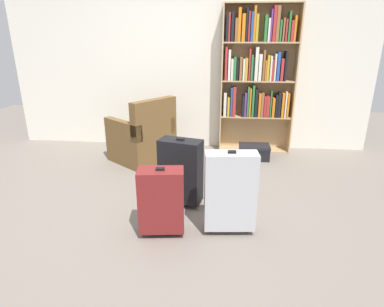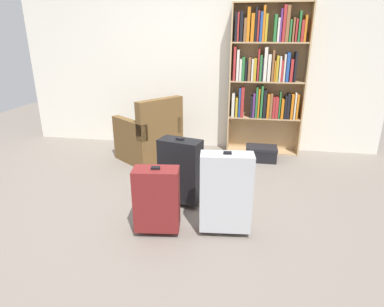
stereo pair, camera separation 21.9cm
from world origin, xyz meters
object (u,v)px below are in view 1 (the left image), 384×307
at_px(suitcase_black, 181,171).
at_px(armchair, 143,139).
at_px(storage_box, 254,151).
at_px(mug, 173,158).
at_px(suitcase_silver, 230,191).
at_px(suitcase_dark_red, 161,200).
at_px(bookshelf, 257,72).

bearing_deg(suitcase_black, armchair, 119.36).
bearing_deg(suitcase_black, storage_box, 58.52).
xyz_separation_m(mug, suitcase_silver, (0.76, -1.67, 0.35)).
relative_size(armchair, mug, 8.17).
xyz_separation_m(mug, storage_box, (1.13, 0.22, 0.06)).
bearing_deg(suitcase_silver, storage_box, 78.75).
height_order(armchair, storage_box, armchair).
bearing_deg(storage_box, suitcase_dark_red, -116.10).
bearing_deg(mug, armchair, 178.19).
xyz_separation_m(armchair, mug, (0.42, -0.01, -0.27)).
height_order(armchair, suitcase_dark_red, armchair).
distance_m(storage_box, suitcase_black, 1.69).
xyz_separation_m(bookshelf, storage_box, (-0.01, -0.39, -1.07)).
bearing_deg(suitcase_silver, mug, 114.44).
distance_m(armchair, suitcase_black, 1.40).
height_order(armchair, mug, armchair).
height_order(suitcase_silver, suitcase_dark_red, suitcase_silver).
bearing_deg(armchair, suitcase_silver, -54.96).
distance_m(bookshelf, storage_box, 1.14).
bearing_deg(armchair, storage_box, 7.59).
bearing_deg(suitcase_dark_red, suitcase_silver, 8.67).
relative_size(bookshelf, storage_box, 4.86).
distance_m(bookshelf, mug, 1.72).
relative_size(bookshelf, mug, 17.42).
xyz_separation_m(suitcase_black, suitcase_silver, (0.50, -0.47, 0.03)).
distance_m(armchair, storage_box, 1.58).
bearing_deg(suitcase_dark_red, storage_box, 63.90).
bearing_deg(suitcase_black, suitcase_dark_red, -100.04).
height_order(mug, storage_box, storage_box).
relative_size(bookshelf, suitcase_silver, 2.69).
bearing_deg(mug, storage_box, 11.01).
bearing_deg(bookshelf, suitcase_dark_red, -112.38).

